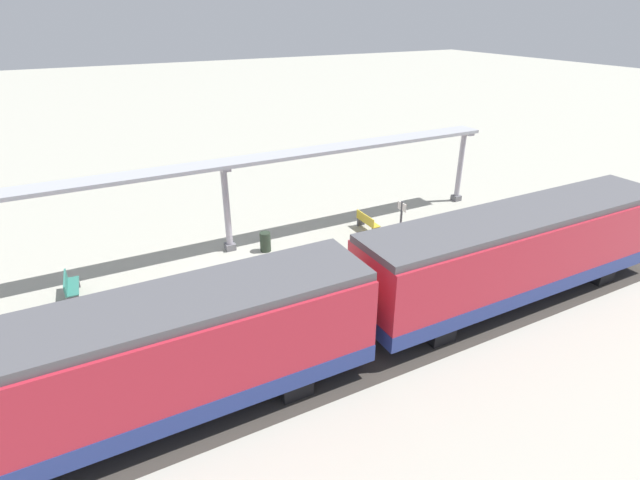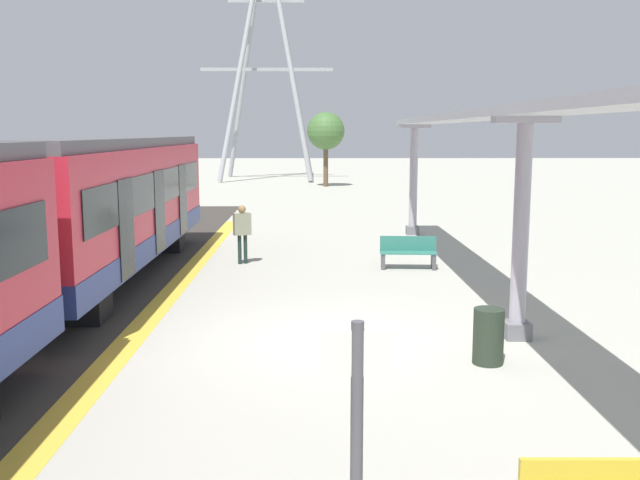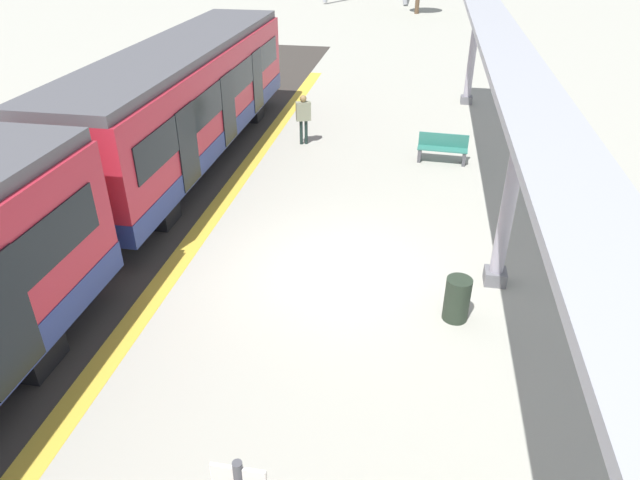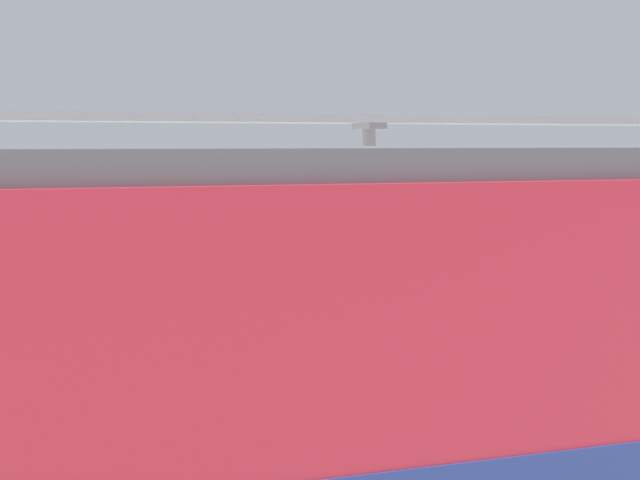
# 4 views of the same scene
# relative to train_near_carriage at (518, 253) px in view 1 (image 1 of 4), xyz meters

# --- Properties ---
(ground_plane) EXTENTS (176.00, 176.00, 0.00)m
(ground_plane) POSITION_rel_train_near_carriage_xyz_m (5.36, 7.94, -1.83)
(ground_plane) COLOR #A9A89A
(tactile_edge_strip) EXTENTS (0.53, 33.44, 0.01)m
(tactile_edge_strip) POSITION_rel_train_near_carriage_xyz_m (1.86, 7.94, -1.83)
(tactile_edge_strip) COLOR gold
(tactile_edge_strip) RESTS_ON ground
(trackbed) EXTENTS (3.20, 45.44, 0.01)m
(trackbed) POSITION_rel_train_near_carriage_xyz_m (-0.01, 7.94, -1.83)
(trackbed) COLOR #38332D
(trackbed) RESTS_ON ground
(train_near_carriage) EXTENTS (2.65, 12.77, 3.48)m
(train_near_carriage) POSITION_rel_train_near_carriage_xyz_m (0.00, 0.00, 0.00)
(train_near_carriage) COLOR #B82435
(train_near_carriage) RESTS_ON ground
(train_far_carriage) EXTENTS (2.65, 12.77, 3.48)m
(train_far_carriage) POSITION_rel_train_near_carriage_xyz_m (0.00, 13.35, 0.00)
(train_far_carriage) COLOR #B82435
(train_far_carriage) RESTS_ON ground
(canopy_pillar_nearest) EXTENTS (1.10, 0.44, 3.88)m
(canopy_pillar_nearest) POSITION_rel_train_near_carriage_xyz_m (8.68, -5.20, 0.14)
(canopy_pillar_nearest) COLOR slate
(canopy_pillar_nearest) RESTS_ON ground
(canopy_pillar_second) EXTENTS (1.10, 0.44, 3.88)m
(canopy_pillar_second) POSITION_rel_train_near_carriage_xyz_m (8.68, 8.01, 0.14)
(canopy_pillar_second) COLOR slate
(canopy_pillar_second) RESTS_ON ground
(canopy_beam) EXTENTS (1.20, 26.86, 0.16)m
(canopy_beam) POSITION_rel_train_near_carriage_xyz_m (8.68, 7.83, 2.13)
(canopy_beam) COLOR #A8AAB2
(canopy_beam) RESTS_ON canopy_pillar_nearest
(bench_near_end) EXTENTS (1.52, 0.53, 0.86)m
(bench_near_end) POSITION_rel_train_near_carriage_xyz_m (7.65, 14.51, -1.39)
(bench_near_end) COLOR #2F7466
(bench_near_end) RESTS_ON ground
(bench_mid_platform) EXTENTS (1.51, 0.46, 0.86)m
(bench_mid_platform) POSITION_rel_train_near_carriage_xyz_m (7.57, 1.48, -1.39)
(bench_mid_platform) COLOR gold
(bench_mid_platform) RESTS_ON ground
(trash_bin) EXTENTS (0.48, 0.48, 0.89)m
(trash_bin) POSITION_rel_train_near_carriage_xyz_m (7.83, 6.65, -1.39)
(trash_bin) COLOR #263125
(trash_bin) RESTS_ON ground
(platform_info_sign) EXTENTS (0.56, 0.10, 2.20)m
(platform_info_sign) POSITION_rel_train_near_carriage_xyz_m (5.39, 1.14, -0.50)
(platform_info_sign) COLOR #4C4C51
(platform_info_sign) RESTS_ON ground
(passenger_waiting_near_edge) EXTENTS (0.52, 0.36, 1.63)m
(passenger_waiting_near_edge) POSITION_rel_train_near_carriage_xyz_m (3.15, 15.27, -0.81)
(passenger_waiting_near_edge) COLOR #1A2B26
(passenger_waiting_near_edge) RESTS_ON ground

